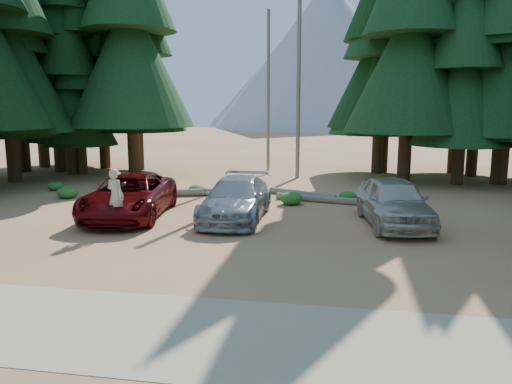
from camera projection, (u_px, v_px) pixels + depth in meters
ground at (231, 242)px, 15.96m from camera, size 160.00×160.00×0.00m
gravel_strip at (156, 330)px, 9.65m from camera, size 26.00×3.50×0.01m
forest_belt_north at (285, 176)px, 30.52m from camera, size 36.00×7.00×22.00m
snag_front at (299, 75)px, 28.86m from camera, size 0.24×0.24×12.00m
snag_back at (268, 94)px, 30.83m from camera, size 0.20×0.20×10.00m
mountain_peak at (315, 62)px, 99.83m from camera, size 48.00×50.00×28.00m
red_pickup at (129, 196)px, 19.33m from camera, size 3.50×6.26×1.65m
silver_minivan_center at (236, 199)px, 18.99m from camera, size 2.29×5.47×1.58m
silver_minivan_right at (394, 202)px, 17.99m from camera, size 2.83×5.38×1.75m
frisbee_player at (115, 196)px, 17.02m from camera, size 0.79×0.65×1.88m
log_left at (196, 192)px, 23.96m from camera, size 4.67×1.87×0.34m
log_mid at (302, 194)px, 23.62m from camera, size 3.34×2.07×0.30m
log_right at (326, 199)px, 22.25m from camera, size 4.67×1.41×0.30m
shrub_far_left at (67, 192)px, 23.41m from camera, size 0.99×0.99×0.54m
shrub_left at (197, 189)px, 24.48m from camera, size 0.82×0.82×0.45m
shrub_center_left at (291, 198)px, 21.84m from camera, size 1.01×1.01×0.56m
shrub_center_right at (348, 196)px, 22.69m from camera, size 0.80×0.80×0.44m
shrub_right at (389, 189)px, 24.38m from camera, size 0.95×0.95×0.53m
shrub_far_right at (406, 198)px, 21.72m from camera, size 1.07×1.07×0.59m
shrub_edge_west at (56, 186)px, 25.55m from camera, size 0.81×0.81×0.45m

